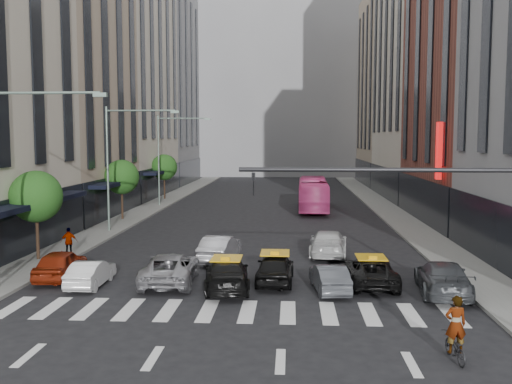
% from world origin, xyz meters
% --- Properties ---
extents(ground, '(160.00, 160.00, 0.00)m').
position_xyz_m(ground, '(0.00, 0.00, 0.00)').
color(ground, black).
rests_on(ground, ground).
extents(sidewalk_left, '(3.00, 96.00, 0.15)m').
position_xyz_m(sidewalk_left, '(-11.50, 30.00, 0.07)').
color(sidewalk_left, slate).
rests_on(sidewalk_left, ground).
extents(sidewalk_right, '(3.00, 96.00, 0.15)m').
position_xyz_m(sidewalk_right, '(11.50, 30.00, 0.07)').
color(sidewalk_right, slate).
rests_on(sidewalk_right, ground).
extents(building_left_b, '(8.00, 16.00, 24.00)m').
position_xyz_m(building_left_b, '(-17.00, 28.00, 12.00)').
color(building_left_b, tan).
rests_on(building_left_b, ground).
extents(building_left_c, '(8.00, 20.00, 36.00)m').
position_xyz_m(building_left_c, '(-17.00, 46.00, 18.00)').
color(building_left_c, beige).
rests_on(building_left_c, ground).
extents(building_left_d, '(8.00, 18.00, 30.00)m').
position_xyz_m(building_left_d, '(-17.00, 65.00, 15.00)').
color(building_left_d, gray).
rests_on(building_left_d, ground).
extents(building_right_b, '(8.00, 18.00, 26.00)m').
position_xyz_m(building_right_b, '(17.00, 27.00, 13.00)').
color(building_right_b, brown).
rests_on(building_right_b, ground).
extents(building_right_c, '(8.00, 20.00, 40.00)m').
position_xyz_m(building_right_c, '(17.00, 46.00, 20.00)').
color(building_right_c, beige).
rests_on(building_right_c, ground).
extents(building_right_d, '(8.00, 18.00, 28.00)m').
position_xyz_m(building_right_d, '(17.00, 65.00, 14.00)').
color(building_right_d, tan).
rests_on(building_right_d, ground).
extents(building_far, '(30.00, 10.00, 36.00)m').
position_xyz_m(building_far, '(0.00, 85.00, 18.00)').
color(building_far, gray).
rests_on(building_far, ground).
extents(tree_near, '(2.88, 2.88, 4.95)m').
position_xyz_m(tree_near, '(-11.80, 10.00, 3.65)').
color(tree_near, black).
rests_on(tree_near, sidewalk_left).
extents(tree_mid, '(2.88, 2.88, 4.95)m').
position_xyz_m(tree_mid, '(-11.80, 26.00, 3.65)').
color(tree_mid, black).
rests_on(tree_mid, sidewalk_left).
extents(tree_far, '(2.88, 2.88, 4.95)m').
position_xyz_m(tree_far, '(-11.80, 42.00, 3.65)').
color(tree_far, black).
rests_on(tree_far, sidewalk_left).
extents(streetlamp_near, '(5.38, 0.25, 9.00)m').
position_xyz_m(streetlamp_near, '(-10.04, 4.00, 5.90)').
color(streetlamp_near, gray).
rests_on(streetlamp_near, sidewalk_left).
extents(streetlamp_mid, '(5.38, 0.25, 9.00)m').
position_xyz_m(streetlamp_mid, '(-10.04, 20.00, 5.90)').
color(streetlamp_mid, gray).
rests_on(streetlamp_mid, sidewalk_left).
extents(streetlamp_far, '(5.38, 0.25, 9.00)m').
position_xyz_m(streetlamp_far, '(-10.04, 36.00, 5.90)').
color(streetlamp_far, gray).
rests_on(streetlamp_far, sidewalk_left).
extents(traffic_signal, '(10.10, 0.20, 6.00)m').
position_xyz_m(traffic_signal, '(7.69, -1.00, 4.47)').
color(traffic_signal, black).
rests_on(traffic_signal, ground).
extents(liberty_sign, '(0.30, 0.70, 4.00)m').
position_xyz_m(liberty_sign, '(12.60, 20.00, 6.00)').
color(liberty_sign, red).
rests_on(liberty_sign, ground).
extents(car_red, '(2.01, 4.38, 1.46)m').
position_xyz_m(car_red, '(-8.94, 6.22, 0.73)').
color(car_red, maroon).
rests_on(car_red, ground).
extents(car_white_front, '(1.31, 3.72, 1.23)m').
position_xyz_m(car_white_front, '(-7.00, 4.98, 0.61)').
color(car_white_front, silver).
rests_on(car_white_front, ground).
extents(car_silver, '(2.71, 5.34, 1.45)m').
position_xyz_m(car_silver, '(-3.41, 5.72, 0.72)').
color(car_silver, '#96969B').
rests_on(car_silver, ground).
extents(taxi_left, '(2.57, 5.12, 1.43)m').
position_xyz_m(taxi_left, '(-0.60, 4.75, 0.71)').
color(taxi_left, black).
rests_on(taxi_left, ground).
extents(taxi_center, '(1.85, 4.31, 1.45)m').
position_xyz_m(taxi_center, '(1.56, 5.98, 0.73)').
color(taxi_center, black).
rests_on(taxi_center, ground).
extents(car_grey_mid, '(1.77, 3.93, 1.25)m').
position_xyz_m(car_grey_mid, '(4.04, 4.73, 0.63)').
color(car_grey_mid, '#42454A').
rests_on(car_grey_mid, ground).
extents(taxi_right, '(2.24, 4.77, 1.32)m').
position_xyz_m(taxi_right, '(6.05, 5.90, 0.66)').
color(taxi_right, black).
rests_on(taxi_right, ground).
extents(car_grey_curb, '(2.62, 5.31, 1.48)m').
position_xyz_m(car_grey_curb, '(9.00, 4.54, 0.74)').
color(car_grey_curb, '#3E4145').
rests_on(car_grey_curb, ground).
extents(car_row2_left, '(2.08, 4.61, 1.47)m').
position_xyz_m(car_row2_left, '(-1.66, 10.69, 0.73)').
color(car_row2_left, '#ADACB2').
rests_on(car_row2_left, ground).
extents(car_row2_right, '(2.56, 5.31, 1.49)m').
position_xyz_m(car_row2_right, '(4.51, 12.62, 0.75)').
color(car_row2_right, silver).
rests_on(car_row2_right, ground).
extents(bus, '(2.85, 11.32, 3.14)m').
position_xyz_m(bus, '(4.39, 33.49, 1.57)').
color(bus, '#D23D81').
rests_on(bus, ground).
extents(motorcycle, '(0.70, 1.67, 0.86)m').
position_xyz_m(motorcycle, '(7.39, -3.11, 0.43)').
color(motorcycle, black).
rests_on(motorcycle, ground).
extents(rider, '(0.69, 0.49, 1.81)m').
position_xyz_m(rider, '(7.39, -3.11, 1.76)').
color(rider, gray).
rests_on(rider, motorcycle).
extents(pedestrian_far, '(1.02, 0.60, 1.63)m').
position_xyz_m(pedestrian_far, '(-10.40, 10.96, 0.96)').
color(pedestrian_far, gray).
rests_on(pedestrian_far, sidewalk_left).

